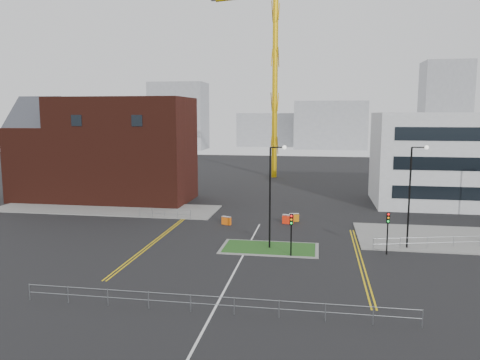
# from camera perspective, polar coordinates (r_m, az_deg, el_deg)

# --- Properties ---
(ground) EXTENTS (200.00, 200.00, 0.00)m
(ground) POSITION_cam_1_polar(r_m,az_deg,el_deg) (34.66, -1.14, -11.93)
(ground) COLOR black
(ground) RESTS_ON ground
(pavement_left) EXTENTS (28.00, 8.00, 0.12)m
(pavement_left) POSITION_cam_1_polar(r_m,az_deg,el_deg) (61.10, -15.97, -3.36)
(pavement_left) COLOR slate
(pavement_left) RESTS_ON ground
(island_kerb) EXTENTS (8.60, 4.60, 0.08)m
(island_kerb) POSITION_cam_1_polar(r_m,az_deg,el_deg) (41.91, 3.61, -8.31)
(island_kerb) COLOR slate
(island_kerb) RESTS_ON ground
(grass_island) EXTENTS (8.00, 4.00, 0.12)m
(grass_island) POSITION_cam_1_polar(r_m,az_deg,el_deg) (41.90, 3.61, -8.28)
(grass_island) COLOR #1D4B19
(grass_island) RESTS_ON ground
(brick_building) EXTENTS (24.20, 10.07, 14.24)m
(brick_building) POSITION_cam_1_polar(r_m,az_deg,el_deg) (66.83, -16.31, 3.47)
(brick_building) COLOR #401710
(brick_building) RESTS_ON ground
(office_block) EXTENTS (25.00, 12.20, 12.00)m
(office_block) POSITION_cam_1_polar(r_m,az_deg,el_deg) (67.28, 26.73, 2.24)
(office_block) COLOR silver
(office_block) RESTS_ON ground
(tower_crane) EXTENTS (51.41, 14.85, 38.23)m
(tower_crane) POSITION_cam_1_polar(r_m,az_deg,el_deg) (86.74, 8.11, 17.66)
(tower_crane) COLOR #EEB60E
(tower_crane) RESTS_ON ground
(streetlamp_island) EXTENTS (1.46, 0.36, 9.18)m
(streetlamp_island) POSITION_cam_1_polar(r_m,az_deg,el_deg) (40.70, 3.99, -1.05)
(streetlamp_island) COLOR black
(streetlamp_island) RESTS_ON ground
(streetlamp_right_near) EXTENTS (1.46, 0.36, 9.18)m
(streetlamp_right_near) POSITION_cam_1_polar(r_m,az_deg,el_deg) (43.28, 20.27, -0.98)
(streetlamp_right_near) COLOR black
(streetlamp_right_near) RESTS_ON ground
(traffic_light_island) EXTENTS (0.28, 0.33, 3.65)m
(traffic_light_island) POSITION_cam_1_polar(r_m,az_deg,el_deg) (39.16, 6.27, -5.69)
(traffic_light_island) COLOR black
(traffic_light_island) RESTS_ON ground
(traffic_light_right) EXTENTS (0.28, 0.33, 3.65)m
(traffic_light_right) POSITION_cam_1_polar(r_m,az_deg,el_deg) (41.49, 17.58, -5.24)
(traffic_light_right) COLOR black
(traffic_light_right) RESTS_ON ground
(railing_front) EXTENTS (24.05, 0.05, 1.10)m
(railing_front) POSITION_cam_1_polar(r_m,az_deg,el_deg) (28.90, -3.40, -14.47)
(railing_front) COLOR gray
(railing_front) RESTS_ON ground
(railing_left) EXTENTS (6.05, 0.05, 1.10)m
(railing_left) POSITION_cam_1_polar(r_m,az_deg,el_deg) (53.98, -9.15, -3.89)
(railing_left) COLOR gray
(railing_left) RESTS_ON ground
(railing_right) EXTENTS (19.05, 5.05, 1.10)m
(railing_right) POSITION_cam_1_polar(r_m,az_deg,el_deg) (47.17, 27.21, -6.41)
(railing_right) COLOR gray
(railing_right) RESTS_ON ground
(centre_line) EXTENTS (0.15, 30.00, 0.01)m
(centre_line) POSITION_cam_1_polar(r_m,az_deg,el_deg) (36.51, -0.55, -10.86)
(centre_line) COLOR silver
(centre_line) RESTS_ON ground
(yellow_left_a) EXTENTS (0.12, 24.00, 0.01)m
(yellow_left_a) POSITION_cam_1_polar(r_m,az_deg,el_deg) (46.16, -9.94, -6.92)
(yellow_left_a) COLOR gold
(yellow_left_a) RESTS_ON ground
(yellow_left_b) EXTENTS (0.12, 24.00, 0.01)m
(yellow_left_b) POSITION_cam_1_polar(r_m,az_deg,el_deg) (46.06, -9.58, -6.94)
(yellow_left_b) COLOR gold
(yellow_left_b) RESTS_ON ground
(yellow_right_a) EXTENTS (0.12, 20.00, 0.01)m
(yellow_right_a) POSITION_cam_1_polar(r_m,az_deg,el_deg) (39.97, 14.22, -9.42)
(yellow_right_a) COLOR gold
(yellow_right_a) RESTS_ON ground
(yellow_right_b) EXTENTS (0.12, 20.00, 0.01)m
(yellow_right_b) POSITION_cam_1_polar(r_m,az_deg,el_deg) (39.99, 14.65, -9.43)
(yellow_right_b) COLOR gold
(yellow_right_b) RESTS_ON ground
(skyline_a) EXTENTS (18.00, 12.00, 22.00)m
(skyline_a) POSITION_cam_1_polar(r_m,az_deg,el_deg) (158.82, -7.45, 7.73)
(skyline_a) COLOR gray
(skyline_a) RESTS_ON ground
(skyline_b) EXTENTS (24.00, 12.00, 16.00)m
(skyline_b) POSITION_cam_1_polar(r_m,az_deg,el_deg) (162.10, 10.94, 6.60)
(skyline_b) COLOR gray
(skyline_b) RESTS_ON ground
(skyline_c) EXTENTS (14.00, 12.00, 28.00)m
(skyline_c) POSITION_cam_1_polar(r_m,az_deg,el_deg) (161.78, 23.66, 8.19)
(skyline_c) COLOR gray
(skyline_c) RESTS_ON ground
(skyline_d) EXTENTS (30.00, 12.00, 12.00)m
(skyline_d) POSITION_cam_1_polar(r_m,az_deg,el_deg) (172.67, 4.83, 6.13)
(skyline_d) COLOR gray
(skyline_d) RESTS_ON ground
(barrier_left) EXTENTS (1.10, 0.76, 0.89)m
(barrier_left) POSITION_cam_1_polar(r_m,az_deg,el_deg) (50.53, -1.67, -4.92)
(barrier_left) COLOR orange
(barrier_left) RESTS_ON ground
(barrier_mid) EXTENTS (1.24, 0.62, 1.00)m
(barrier_mid) POSITION_cam_1_polar(r_m,az_deg,el_deg) (51.17, 5.87, -4.73)
(barrier_mid) COLOR #FC2A0E
(barrier_mid) RESTS_ON ground
(barrier_right) EXTENTS (1.12, 0.60, 0.90)m
(barrier_right) POSITION_cam_1_polar(r_m,az_deg,el_deg) (52.32, 6.61, -4.52)
(barrier_right) COLOR orange
(barrier_right) RESTS_ON ground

